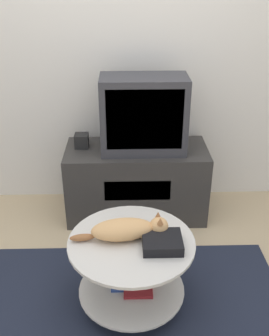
{
  "coord_description": "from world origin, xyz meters",
  "views": [
    {
      "loc": [
        0.04,
        -1.66,
        1.82
      ],
      "look_at": [
        0.1,
        0.56,
        0.66
      ],
      "focal_mm": 42.0,
      "sensor_mm": 36.0,
      "label": 1
    }
  ],
  "objects_px": {
    "dvd_box": "(162,242)",
    "speaker": "(82,141)",
    "cat": "(128,229)",
    "tv": "(144,115)"
  },
  "relations": [
    {
      "from": "dvd_box",
      "to": "cat",
      "type": "relative_size",
      "value": 0.39
    },
    {
      "from": "speaker",
      "to": "tv",
      "type": "bearing_deg",
      "value": -7.97
    },
    {
      "from": "tv",
      "to": "speaker",
      "type": "distance_m",
      "value": 0.52
    },
    {
      "from": "cat",
      "to": "tv",
      "type": "bearing_deg",
      "value": 75.53
    },
    {
      "from": "speaker",
      "to": "dvd_box",
      "type": "xyz_separation_m",
      "value": [
        0.52,
        -1.08,
        -0.12
      ]
    },
    {
      "from": "tv",
      "to": "speaker",
      "type": "relative_size",
      "value": 6.0
    },
    {
      "from": "tv",
      "to": "speaker",
      "type": "height_order",
      "value": "tv"
    },
    {
      "from": "speaker",
      "to": "dvd_box",
      "type": "relative_size",
      "value": 0.49
    },
    {
      "from": "dvd_box",
      "to": "speaker",
      "type": "bearing_deg",
      "value": 115.72
    },
    {
      "from": "speaker",
      "to": "dvd_box",
      "type": "height_order",
      "value": "speaker"
    }
  ]
}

